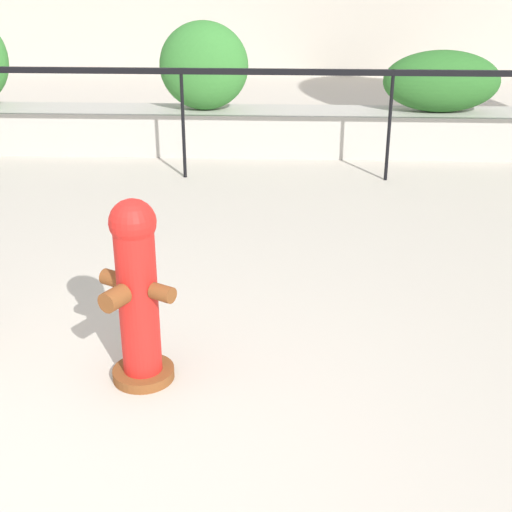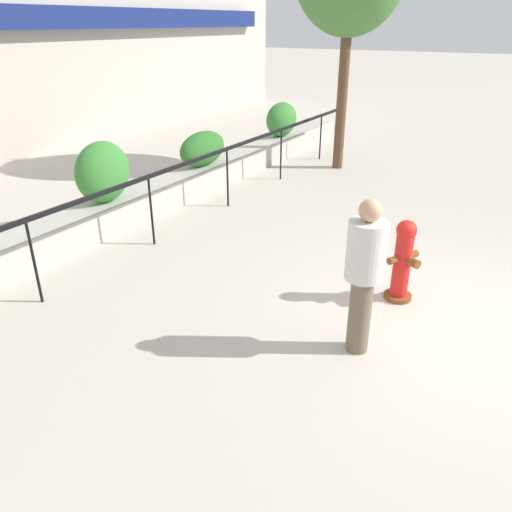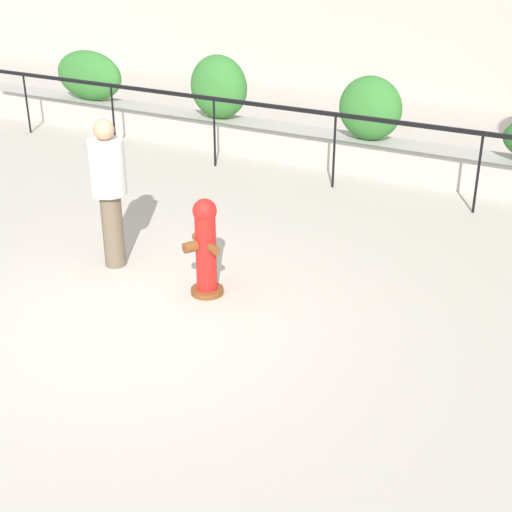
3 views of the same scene
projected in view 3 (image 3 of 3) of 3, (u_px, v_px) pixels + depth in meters
ground_plane at (125, 327)px, 7.05m from camera, size 120.00×120.00×0.00m
planter_wall_low at (361, 154)px, 11.66m from camera, size 18.00×0.70×0.50m
fence_railing_segment at (335, 121)px, 10.48m from camera, size 15.00×0.05×1.15m
hedge_bush_0 at (89, 75)px, 14.01m from camera, size 1.57×0.57×0.96m
hedge_bush_1 at (219, 87)px, 12.59m from camera, size 1.10×0.70×1.12m
hedge_bush_2 at (370, 108)px, 11.30m from camera, size 1.04×0.65×1.02m
fire_hydrant at (205, 247)px, 7.48m from camera, size 0.48×0.49×1.08m
pedestrian at (109, 185)px, 7.96m from camera, size 0.53×0.53×1.73m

